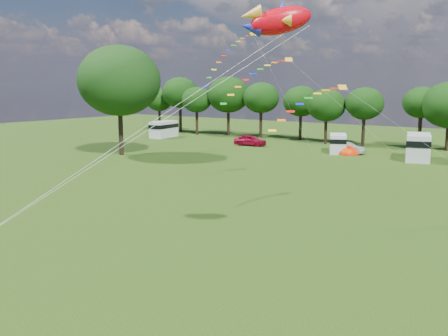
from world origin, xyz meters
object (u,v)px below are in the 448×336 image
Objects in this scene: tent_orange at (348,154)px; fish_kite at (275,21)px; campervan_c at (418,146)px; campervan_b at (338,143)px; car_b at (347,148)px; car_a at (250,140)px; campervan_a at (164,129)px; big_tree at (119,81)px.

tent_orange is 42.79m from fish_kite.
campervan_b is at bearing 72.14° from campervan_c.
fish_kite is at bearing 175.26° from campervan_b.
campervan_c is at bearing -91.83° from car_b.
campervan_b is 10.01m from campervan_c.
car_a is 14.77m from tent_orange.
campervan_b is 1.71× the size of tent_orange.
campervan_a is 40.61m from campervan_c.
big_tree is at bearing 148.34° from car_a.
campervan_c is at bearing 62.41° from fish_kite.
tent_orange is at bearing -138.63° from campervan_b.
car_b is at bearing 38.02° from big_tree.
car_a is at bearing 91.55° from car_b.
big_tree is 2.81× the size of car_a.
car_a is (7.87, 17.08, -8.23)m from big_tree.
tent_orange is 0.96× the size of fish_kite.
car_b is 0.61× the size of campervan_c.
big_tree reaches higher than car_b.
big_tree is 2.03× the size of campervan_c.
campervan_c is at bearing 28.88° from big_tree.
campervan_c reaches higher than tent_orange.
big_tree is at bearing 113.62° from fish_kite.
car_a is 1.56× the size of tent_orange.
car_b is 1.47m from campervan_b.
big_tree is at bearing -160.64° from campervan_a.
car_a is at bearing 178.58° from tent_orange.
car_b is 1.02m from tent_orange.
fish_kite is (12.49, -40.10, 10.59)m from car_b.
car_b is at bearing 122.80° from tent_orange.
campervan_c is 2.15× the size of tent_orange.
big_tree is 3.35× the size of car_b.
big_tree is at bearing 106.36° from campervan_b.
tent_orange is at bearing -98.35° from car_a.
big_tree is 29.52m from tent_orange.
big_tree reaches higher than campervan_c.
big_tree is 4.18× the size of fish_kite.
tent_orange is (-8.23, -0.29, -1.58)m from campervan_c.
campervan_a reaches higher than campervan_b.
fish_kite reaches higher than campervan_c.
fish_kite is (13.84, -40.29, 10.04)m from campervan_b.
car_a is at bearing 65.28° from big_tree.
campervan_c reaches higher than car_b.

